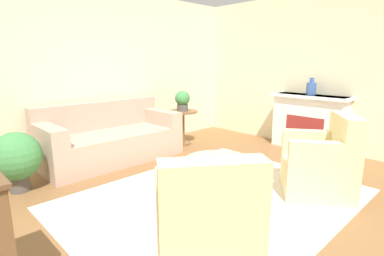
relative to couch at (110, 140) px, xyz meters
The scene contains 13 objects.
ground_plane 2.21m from the couch, 86.47° to the right, with size 16.00×16.00×0.00m, color brown.
wall_back 1.22m from the couch, 77.17° to the left, with size 9.42×0.12×2.80m.
wall_right 3.98m from the couch, 34.60° to the right, with size 0.12×9.93×2.80m.
rug 2.21m from the couch, 86.47° to the right, with size 3.34×2.58×0.01m.
couch is the anchor object (origin of this frame).
armchair_left 3.11m from the couch, 106.47° to the right, with size 1.01×1.03×0.98m.
armchair_right 3.19m from the couch, 68.90° to the right, with size 1.01×1.03×0.98m.
ottoman_table 2.16m from the couch, 84.57° to the right, with size 0.80×0.80×0.46m.
side_table 1.50m from the couch, ahead, with size 0.58×0.58×0.66m.
fireplace 3.53m from the couch, 34.11° to the right, with size 0.44×1.36×1.00m.
vase_mantel_near 3.60m from the couch, 34.26° to the right, with size 0.17×0.17×0.30m.
potted_plant_on_side_table 1.59m from the couch, ahead, with size 0.29×0.29×0.39m.
potted_plant_floor 1.49m from the couch, 167.54° to the right, with size 0.60×0.60×0.75m.
Camera 1 is at (-2.47, -2.16, 1.59)m, focal length 28.00 mm.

